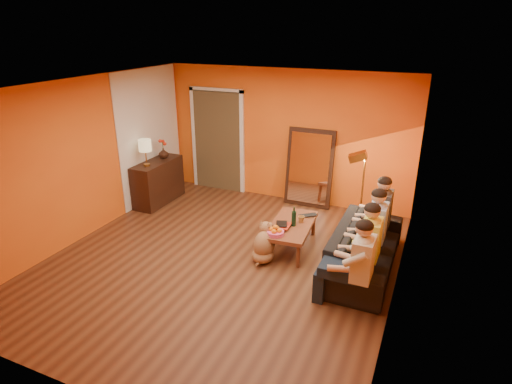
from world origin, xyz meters
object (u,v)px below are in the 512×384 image
at_px(person_far_right, 382,214).
at_px(vase, 163,153).
at_px(tumbler, 301,219).
at_px(dog, 264,242).
at_px(person_far_left, 362,266).
at_px(mirror_frame, 310,168).
at_px(person_mid_left, 370,246).
at_px(floor_lamp, 362,196).
at_px(table_lamp, 146,153).
at_px(person_mid_right, 377,229).
at_px(sofa, 364,248).
at_px(sideboard, 158,182).
at_px(laptop, 309,216).
at_px(wine_bottle, 294,217).
at_px(coffee_table, 291,236).

bearing_deg(person_far_right, vase, 173.86).
xyz_separation_m(tumbler, vase, (-3.19, 0.86, 0.48)).
height_order(dog, person_far_left, person_far_left).
distance_m(mirror_frame, person_far_left, 3.35).
distance_m(person_mid_left, person_far_right, 1.10).
relative_size(floor_lamp, tumbler, 13.32).
relative_size(table_lamp, person_far_left, 0.42).
bearing_deg(vase, person_mid_right, -13.13).
xyz_separation_m(mirror_frame, sofa, (1.45, -1.95, -0.44)).
relative_size(person_far_left, person_far_right, 1.00).
bearing_deg(table_lamp, sideboard, 90.00).
xyz_separation_m(person_mid_left, tumbler, (-1.18, 0.71, -0.14)).
relative_size(floor_lamp, dog, 2.37).
distance_m(person_mid_right, vase, 4.50).
distance_m(sideboard, sofa, 4.33).
relative_size(person_mid_right, vase, 6.02).
bearing_deg(sideboard, laptop, -6.74).
xyz_separation_m(sofa, wine_bottle, (-1.12, 0.09, 0.26)).
relative_size(table_lamp, laptop, 1.71).
xyz_separation_m(sideboard, tumbler, (3.19, -0.61, 0.05)).
height_order(tumbler, vase, vase).
bearing_deg(sofa, person_far_left, -172.59).
xyz_separation_m(person_mid_right, vase, (-4.37, 1.02, 0.34)).
bearing_deg(person_mid_right, tumbler, 172.49).
distance_m(mirror_frame, floor_lamp, 1.51).
relative_size(wine_bottle, vase, 1.53).
relative_size(sofa, person_mid_right, 1.77).
relative_size(person_mid_right, person_far_right, 1.00).
relative_size(sideboard, coffee_table, 0.97).
height_order(coffee_table, dog, dog).
bearing_deg(person_mid_right, laptop, 161.05).
xyz_separation_m(person_far_right, tumbler, (-1.18, -0.39, -0.14)).
relative_size(coffee_table, wine_bottle, 3.94).
xyz_separation_m(floor_lamp, laptop, (-0.73, -0.52, -0.29)).
relative_size(tumbler, laptop, 0.36).
xyz_separation_m(coffee_table, tumbler, (0.12, 0.12, 0.26)).
bearing_deg(person_far_left, sofa, 97.41).
bearing_deg(laptop, tumbler, -143.50).
distance_m(tumbler, vase, 3.34).
bearing_deg(person_mid_left, sideboard, 163.20).
height_order(mirror_frame, person_mid_left, mirror_frame).
relative_size(mirror_frame, vase, 7.50).
bearing_deg(wine_bottle, sideboard, 165.88).
bearing_deg(mirror_frame, laptop, -72.70).
xyz_separation_m(wine_bottle, tumbler, (0.07, 0.17, -0.10)).
distance_m(dog, vase, 3.27).
xyz_separation_m(coffee_table, vase, (-3.07, 0.98, 0.74)).
height_order(sofa, person_far_right, person_far_right).
height_order(floor_lamp, person_far_right, floor_lamp).
distance_m(floor_lamp, wine_bottle, 1.27).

